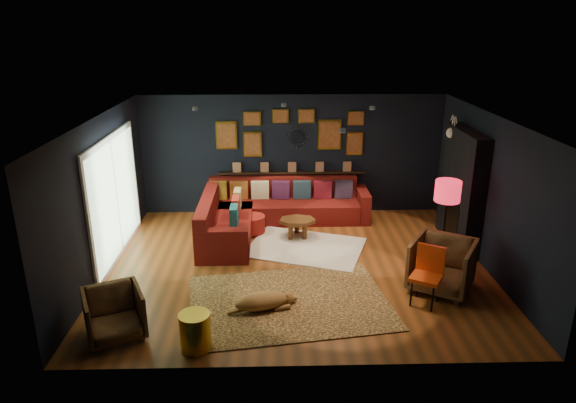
{
  "coord_description": "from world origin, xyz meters",
  "views": [
    {
      "loc": [
        -0.38,
        -8.08,
        4.06
      ],
      "look_at": [
        -0.15,
        0.3,
        1.09
      ],
      "focal_mm": 32.0,
      "sensor_mm": 36.0,
      "label": 1
    }
  ],
  "objects_px": {
    "gold_stool": "(195,331)",
    "sectional": "(264,213)",
    "armchair_left": "(114,312)",
    "armchair_right": "(442,263)",
    "pouf": "(252,224)",
    "orange_chair": "(428,270)",
    "coffee_table": "(297,223)",
    "floor_lamp": "(447,195)",
    "dog": "(261,298)"
  },
  "relations": [
    {
      "from": "sectional",
      "to": "floor_lamp",
      "type": "height_order",
      "value": "floor_lamp"
    },
    {
      "from": "pouf",
      "to": "floor_lamp",
      "type": "bearing_deg",
      "value": -24.87
    },
    {
      "from": "armchair_right",
      "to": "gold_stool",
      "type": "distance_m",
      "value": 3.95
    },
    {
      "from": "armchair_right",
      "to": "gold_stool",
      "type": "bearing_deg",
      "value": -126.72
    },
    {
      "from": "armchair_left",
      "to": "gold_stool",
      "type": "distance_m",
      "value": 1.17
    },
    {
      "from": "coffee_table",
      "to": "gold_stool",
      "type": "relative_size",
      "value": 1.46
    },
    {
      "from": "armchair_right",
      "to": "armchair_left",
      "type": "bearing_deg",
      "value": -134.87
    },
    {
      "from": "sectional",
      "to": "armchair_left",
      "type": "height_order",
      "value": "sectional"
    },
    {
      "from": "coffee_table",
      "to": "dog",
      "type": "bearing_deg",
      "value": -103.7
    },
    {
      "from": "gold_stool",
      "to": "dog",
      "type": "xyz_separation_m",
      "value": [
        0.83,
        0.93,
        -0.07
      ]
    },
    {
      "from": "sectional",
      "to": "armchair_left",
      "type": "relative_size",
      "value": 4.51
    },
    {
      "from": "pouf",
      "to": "orange_chair",
      "type": "distance_m",
      "value": 3.9
    },
    {
      "from": "dog",
      "to": "orange_chair",
      "type": "bearing_deg",
      "value": -10.87
    },
    {
      "from": "coffee_table",
      "to": "floor_lamp",
      "type": "bearing_deg",
      "value": -27.94
    },
    {
      "from": "armchair_right",
      "to": "gold_stool",
      "type": "relative_size",
      "value": 1.81
    },
    {
      "from": "pouf",
      "to": "orange_chair",
      "type": "xyz_separation_m",
      "value": [
        2.74,
        -2.76,
        0.33
      ]
    },
    {
      "from": "orange_chair",
      "to": "floor_lamp",
      "type": "bearing_deg",
      "value": 94.76
    },
    {
      "from": "gold_stool",
      "to": "sectional",
      "type": "bearing_deg",
      "value": 78.88
    },
    {
      "from": "sectional",
      "to": "coffee_table",
      "type": "relative_size",
      "value": 4.56
    },
    {
      "from": "armchair_right",
      "to": "gold_stool",
      "type": "xyz_separation_m",
      "value": [
        -3.66,
        -1.47,
        -0.21
      ]
    },
    {
      "from": "dog",
      "to": "coffee_table",
      "type": "bearing_deg",
      "value": 61.63
    },
    {
      "from": "pouf",
      "to": "gold_stool",
      "type": "distance_m",
      "value": 3.89
    },
    {
      "from": "orange_chair",
      "to": "floor_lamp",
      "type": "distance_m",
      "value": 1.55
    },
    {
      "from": "orange_chair",
      "to": "floor_lamp",
      "type": "height_order",
      "value": "floor_lamp"
    },
    {
      "from": "armchair_left",
      "to": "gold_stool",
      "type": "xyz_separation_m",
      "value": [
        1.12,
        -0.3,
        -0.12
      ]
    },
    {
      "from": "sectional",
      "to": "pouf",
      "type": "distance_m",
      "value": 0.4
    },
    {
      "from": "pouf",
      "to": "dog",
      "type": "height_order",
      "value": "pouf"
    },
    {
      "from": "armchair_left",
      "to": "gold_stool",
      "type": "height_order",
      "value": "armchair_left"
    },
    {
      "from": "pouf",
      "to": "armchair_right",
      "type": "height_order",
      "value": "armchair_right"
    },
    {
      "from": "armchair_left",
      "to": "armchair_right",
      "type": "height_order",
      "value": "armchair_right"
    },
    {
      "from": "armchair_left",
      "to": "armchair_right",
      "type": "bearing_deg",
      "value": -10.89
    },
    {
      "from": "gold_stool",
      "to": "orange_chair",
      "type": "xyz_separation_m",
      "value": [
        3.33,
        1.09,
        0.28
      ]
    },
    {
      "from": "armchair_right",
      "to": "orange_chair",
      "type": "distance_m",
      "value": 0.5
    },
    {
      "from": "coffee_table",
      "to": "orange_chair",
      "type": "height_order",
      "value": "orange_chair"
    },
    {
      "from": "coffee_table",
      "to": "armchair_right",
      "type": "distance_m",
      "value": 3.05
    },
    {
      "from": "armchair_right",
      "to": "dog",
      "type": "xyz_separation_m",
      "value": [
        -2.83,
        -0.54,
        -0.27
      ]
    },
    {
      "from": "pouf",
      "to": "dog",
      "type": "distance_m",
      "value": 2.93
    },
    {
      "from": "gold_stool",
      "to": "dog",
      "type": "relative_size",
      "value": 0.47
    },
    {
      "from": "armchair_right",
      "to": "dog",
      "type": "height_order",
      "value": "armchair_right"
    },
    {
      "from": "armchair_right",
      "to": "orange_chair",
      "type": "xyz_separation_m",
      "value": [
        -0.33,
        -0.37,
        0.07
      ]
    },
    {
      "from": "sectional",
      "to": "orange_chair",
      "type": "bearing_deg",
      "value": -50.64
    },
    {
      "from": "floor_lamp",
      "to": "dog",
      "type": "distance_m",
      "value": 3.57
    },
    {
      "from": "coffee_table",
      "to": "orange_chair",
      "type": "distance_m",
      "value": 3.12
    },
    {
      "from": "pouf",
      "to": "dog",
      "type": "bearing_deg",
      "value": -85.17
    },
    {
      "from": "gold_stool",
      "to": "orange_chair",
      "type": "distance_m",
      "value": 3.52
    },
    {
      "from": "floor_lamp",
      "to": "pouf",
      "type": "bearing_deg",
      "value": 155.13
    },
    {
      "from": "armchair_left",
      "to": "dog",
      "type": "height_order",
      "value": "armchair_left"
    },
    {
      "from": "armchair_left",
      "to": "gold_stool",
      "type": "relative_size",
      "value": 1.48
    },
    {
      "from": "dog",
      "to": "gold_stool",
      "type": "bearing_deg",
      "value": -146.62
    },
    {
      "from": "armchair_left",
      "to": "sectional",
      "type": "bearing_deg",
      "value": 38.79
    }
  ]
}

